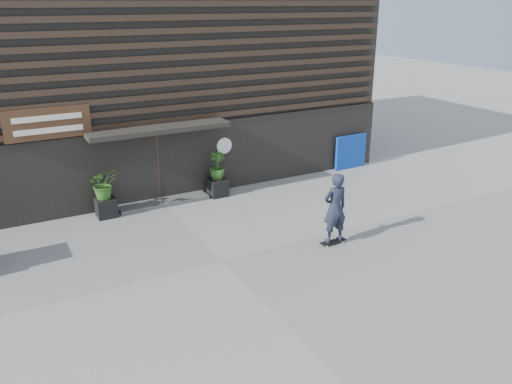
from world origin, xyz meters
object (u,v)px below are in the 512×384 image
blue_tarp (351,152)px  skateboarder (335,208)px  planter_pot_left (106,207)px  planter_pot_right (218,187)px

blue_tarp → skateboarder: 7.10m
planter_pot_left → skateboarder: skateboarder is taller
planter_pot_left → blue_tarp: (9.75, 0.30, 0.37)m
planter_pot_left → blue_tarp: blue_tarp is taller
planter_pot_left → planter_pot_right: (3.80, 0.00, 0.00)m
skateboarder → planter_pot_right: bearing=103.7°
planter_pot_left → blue_tarp: size_ratio=0.42×
blue_tarp → skateboarder: skateboarder is taller
skateboarder → blue_tarp: bearing=48.1°
planter_pot_right → skateboarder: bearing=-76.3°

